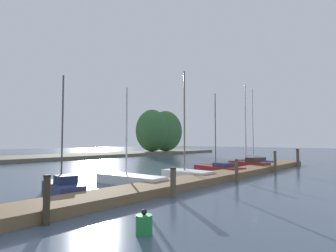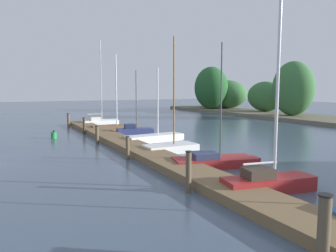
% 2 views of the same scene
% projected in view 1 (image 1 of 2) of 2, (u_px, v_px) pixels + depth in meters
% --- Properties ---
extents(dock_pier, '(31.68, 1.80, 0.35)m').
position_uv_depth(dock_pier, '(194.00, 181.00, 14.06)').
color(dock_pier, brown).
rests_on(dock_pier, ground).
extents(sailboat_2, '(1.44, 2.98, 5.05)m').
position_uv_depth(sailboat_2, '(62.00, 187.00, 11.23)').
color(sailboat_2, navy).
rests_on(sailboat_2, ground).
extents(sailboat_3, '(1.51, 4.34, 5.06)m').
position_uv_depth(sailboat_3, '(128.00, 179.00, 14.07)').
color(sailboat_3, white).
rests_on(sailboat_3, ground).
extents(sailboat_4, '(1.38, 3.27, 6.56)m').
position_uv_depth(sailboat_4, '(186.00, 173.00, 16.46)').
color(sailboat_4, white).
rests_on(sailboat_4, ground).
extents(sailboat_5, '(2.28, 4.25, 5.74)m').
position_uv_depth(sailboat_5, '(218.00, 168.00, 19.61)').
color(sailboat_5, maroon).
rests_on(sailboat_5, ground).
extents(sailboat_6, '(1.60, 3.64, 6.98)m').
position_uv_depth(sailboat_6, '(248.00, 163.00, 22.26)').
color(sailboat_6, maroon).
rests_on(sailboat_6, ground).
extents(sailboat_7, '(1.40, 3.29, 7.12)m').
position_uv_depth(sailboat_7, '(255.00, 161.00, 25.29)').
color(sailboat_7, '#285684').
rests_on(sailboat_7, ground).
extents(mooring_piling_1, '(0.21, 0.21, 1.33)m').
position_uv_depth(mooring_piling_1, '(47.00, 200.00, 7.27)').
color(mooring_piling_1, '#3D3323').
rests_on(mooring_piling_1, ground).
extents(mooring_piling_2, '(0.26, 0.26, 1.18)m').
position_uv_depth(mooring_piling_2, '(173.00, 182.00, 10.80)').
color(mooring_piling_2, brown).
rests_on(mooring_piling_2, ground).
extents(mooring_piling_3, '(0.21, 0.21, 1.22)m').
position_uv_depth(mooring_piling_3, '(237.00, 170.00, 15.05)').
color(mooring_piling_3, brown).
rests_on(mooring_piling_3, ground).
extents(mooring_piling_4, '(0.23, 0.23, 1.49)m').
position_uv_depth(mooring_piling_4, '(275.00, 161.00, 19.61)').
color(mooring_piling_4, brown).
rests_on(mooring_piling_4, ground).
extents(mooring_piling_5, '(0.30, 0.30, 1.53)m').
position_uv_depth(mooring_piling_5, '(298.00, 158.00, 23.66)').
color(mooring_piling_5, brown).
rests_on(mooring_piling_5, ground).
extents(channel_buoy_0, '(0.40, 0.40, 0.61)m').
position_uv_depth(channel_buoy_0, '(144.00, 224.00, 6.52)').
color(channel_buoy_0, '#23843D').
rests_on(channel_buoy_0, ground).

